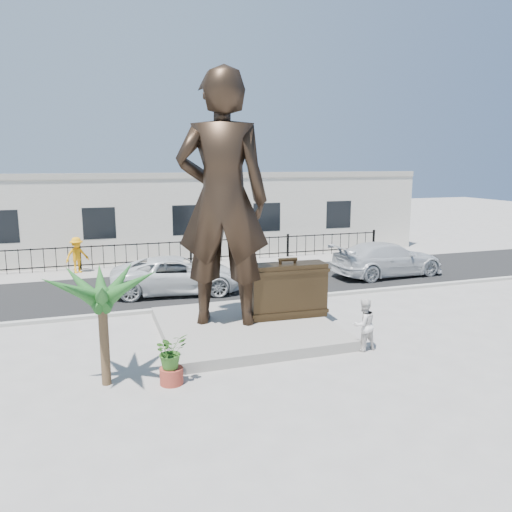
{
  "coord_description": "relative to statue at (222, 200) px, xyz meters",
  "views": [
    {
      "loc": [
        -4.95,
        -12.75,
        5.22
      ],
      "look_at": [
        0.0,
        2.0,
        2.3
      ],
      "focal_mm": 35.0,
      "sensor_mm": 36.0,
      "label": 1
    }
  ],
  "objects": [
    {
      "name": "planter",
      "position": [
        -2.18,
        -3.3,
        -3.91
      ],
      "size": [
        0.56,
        0.56,
        0.4
      ],
      "primitive_type": "cylinder",
      "color": "#993628",
      "rests_on": "ground"
    },
    {
      "name": "worker",
      "position": [
        -4.49,
        10.3,
        -3.23
      ],
      "size": [
        1.27,
        1.02,
        1.72
      ],
      "primitive_type": "imported",
      "rotation": [
        0.0,
        0.0,
        0.4
      ],
      "color": "#FFA20D",
      "rests_on": "far_sidewalk"
    },
    {
      "name": "suitcase",
      "position": [
        2.1,
        -0.1,
        -2.93
      ],
      "size": [
        2.51,
        0.9,
        1.75
      ],
      "primitive_type": "cube",
      "rotation": [
        0.0,
        0.0,
        -0.04
      ],
      "color": "black",
      "rests_on": "plinth"
    },
    {
      "name": "car_white",
      "position": [
        -0.55,
        5.12,
        -3.36
      ],
      "size": [
        5.55,
        3.1,
        1.47
      ],
      "primitive_type": "imported",
      "rotation": [
        0.0,
        0.0,
        1.44
      ],
      "color": "silver",
      "rests_on": "street"
    },
    {
      "name": "statue",
      "position": [
        0.0,
        0.0,
        0.0
      ],
      "size": [
        3.23,
        2.66,
        7.61
      ],
      "primitive_type": "imported",
      "rotation": [
        0.0,
        0.0,
        2.79
      ],
      "color": "black",
      "rests_on": "plinth"
    },
    {
      "name": "palm_tree",
      "position": [
        -3.66,
        -2.83,
        -4.11
      ],
      "size": [
        1.8,
        1.8,
        3.2
      ],
      "primitive_type": null,
      "color": "#1C4D1C",
      "rests_on": "ground"
    },
    {
      "name": "building",
      "position": [
        1.13,
        15.19,
        -1.91
      ],
      "size": [
        28.0,
        7.0,
        4.4
      ],
      "primitive_type": "cube",
      "color": "silver",
      "rests_on": "ground"
    },
    {
      "name": "fence",
      "position": [
        1.13,
        10.99,
        -3.51
      ],
      "size": [
        22.0,
        0.1,
        1.2
      ],
      "primitive_type": "cube",
      "color": "black",
      "rests_on": "ground"
    },
    {
      "name": "plinth",
      "position": [
        0.63,
        -0.31,
        -3.96
      ],
      "size": [
        5.2,
        5.2,
        0.3
      ],
      "primitive_type": "cube",
      "color": "gray",
      "rests_on": "ground"
    },
    {
      "name": "ground",
      "position": [
        1.13,
        -1.81,
        -4.11
      ],
      "size": [
        100.0,
        100.0,
        0.0
      ],
      "primitive_type": "plane",
      "color": "#9E9991",
      "rests_on": "ground"
    },
    {
      "name": "curb",
      "position": [
        1.13,
        2.69,
        -4.05
      ],
      "size": [
        40.0,
        0.25,
        0.12
      ],
      "primitive_type": "cube",
      "color": "#A5A399",
      "rests_on": "ground"
    },
    {
      "name": "shrub",
      "position": [
        -2.18,
        -3.3,
        -3.28
      ],
      "size": [
        0.96,
        0.91,
        0.85
      ],
      "primitive_type": "imported",
      "rotation": [
        0.0,
        0.0,
        0.4
      ],
      "color": "#316320",
      "rests_on": "planter"
    },
    {
      "name": "street",
      "position": [
        1.13,
        6.19,
        -4.1
      ],
      "size": [
        40.0,
        7.0,
        0.01
      ],
      "primitive_type": "cube",
      "color": "black",
      "rests_on": "ground"
    },
    {
      "name": "far_sidewalk",
      "position": [
        1.13,
        10.19,
        -4.1
      ],
      "size": [
        40.0,
        2.5,
        0.02
      ],
      "primitive_type": "cube",
      "color": "#9E9991",
      "rests_on": "ground"
    },
    {
      "name": "car_silver",
      "position": [
        9.26,
        5.12,
        -3.31
      ],
      "size": [
        5.51,
        2.49,
        1.56
      ],
      "primitive_type": "imported",
      "rotation": [
        0.0,
        0.0,
        1.63
      ],
      "color": "silver",
      "rests_on": "street"
    },
    {
      "name": "tourist",
      "position": [
        3.31,
        -2.83,
        -3.36
      ],
      "size": [
        0.8,
        0.66,
        1.5
      ],
      "primitive_type": "imported",
      "rotation": [
        0.0,
        0.0,
        3.28
      ],
      "color": "silver",
      "rests_on": "ground"
    }
  ]
}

